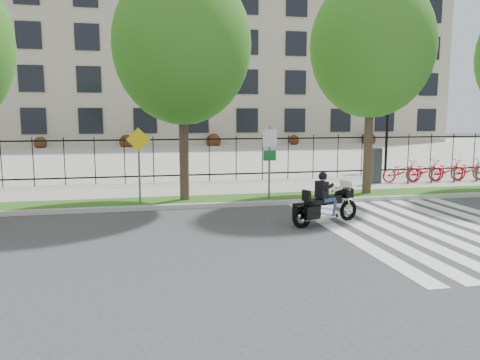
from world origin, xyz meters
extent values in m
plane|color=#333335|center=(0.00, 0.00, 0.00)|extent=(120.00, 120.00, 0.00)
cube|color=#ABA9A1|center=(0.00, 4.10, 0.07)|extent=(60.00, 0.20, 0.15)
cube|color=#295A16|center=(0.00, 4.95, 0.07)|extent=(60.00, 1.50, 0.15)
cube|color=#9F9C95|center=(0.00, 7.45, 0.07)|extent=(60.00, 3.50, 0.15)
cube|color=#9F9C95|center=(0.00, 25.00, 0.05)|extent=(80.00, 34.00, 0.10)
cube|color=#ABA38A|center=(0.00, 45.00, 10.00)|extent=(60.00, 20.00, 20.00)
cylinder|color=black|center=(10.00, 12.00, 2.00)|extent=(0.14, 0.14, 4.00)
cylinder|color=black|center=(10.00, 12.00, 3.90)|extent=(0.06, 0.70, 0.70)
sphere|color=white|center=(9.65, 12.00, 4.00)|extent=(0.36, 0.36, 0.36)
sphere|color=white|center=(10.35, 12.00, 4.00)|extent=(0.36, 0.36, 0.36)
cylinder|color=#37281E|center=(-1.47, 4.95, 2.06)|extent=(0.32, 0.32, 3.81)
ellipsoid|color=#216216|center=(-1.47, 4.95, 5.33)|extent=(4.57, 4.57, 5.26)
cylinder|color=#37281E|center=(5.32, 4.95, 2.15)|extent=(0.32, 0.32, 4.00)
ellipsoid|color=#216216|center=(5.32, 4.95, 5.48)|extent=(4.44, 4.44, 5.10)
cube|color=#2D2D33|center=(6.91, 7.20, 0.90)|extent=(0.35, 0.25, 1.50)
imported|color=red|center=(8.11, 7.20, 0.63)|extent=(1.83, 0.64, 0.96)
cylinder|color=#2D2D33|center=(8.11, 6.70, 0.50)|extent=(0.08, 0.08, 0.70)
imported|color=red|center=(9.21, 7.20, 0.63)|extent=(1.83, 0.64, 0.96)
cylinder|color=#2D2D33|center=(9.21, 6.70, 0.50)|extent=(0.08, 0.08, 0.70)
imported|color=red|center=(10.31, 7.20, 0.63)|extent=(1.83, 0.64, 0.96)
cylinder|color=#2D2D33|center=(10.31, 6.70, 0.50)|extent=(0.08, 0.08, 0.70)
imported|color=red|center=(11.41, 7.20, 0.63)|extent=(1.83, 0.64, 0.96)
cylinder|color=#2D2D33|center=(11.41, 6.70, 0.50)|extent=(0.08, 0.08, 0.70)
cylinder|color=#59595B|center=(1.45, 4.60, 1.40)|extent=(0.07, 0.07, 2.50)
cube|color=white|center=(1.45, 4.56, 2.25)|extent=(0.50, 0.03, 0.60)
cube|color=#0C6626|center=(1.45, 4.56, 1.65)|extent=(0.45, 0.03, 0.35)
cylinder|color=#59595B|center=(-2.97, 4.60, 1.35)|extent=(0.07, 0.07, 2.40)
cube|color=yellow|center=(-2.97, 4.56, 2.25)|extent=(0.78, 0.03, 0.78)
torus|color=black|center=(2.94, 1.38, 0.30)|extent=(0.62, 0.30, 0.61)
torus|color=black|center=(1.35, 0.84, 0.30)|extent=(0.65, 0.33, 0.65)
cube|color=black|center=(2.77, 1.32, 0.84)|extent=(0.41, 0.55, 0.27)
cube|color=#26262B|center=(2.83, 1.34, 1.04)|extent=(0.27, 0.46, 0.27)
cube|color=silver|center=(2.10, 1.09, 0.40)|extent=(0.60, 0.45, 0.35)
cube|color=black|center=(2.35, 1.18, 0.69)|extent=(0.56, 0.44, 0.23)
cube|color=black|center=(1.81, 0.99, 0.67)|extent=(0.69, 0.50, 0.12)
cube|color=black|center=(1.47, 0.88, 0.87)|extent=(0.18, 0.31, 0.30)
cube|color=black|center=(1.56, 0.63, 0.44)|extent=(0.46, 0.28, 0.35)
cube|color=black|center=(1.39, 1.13, 0.44)|extent=(0.46, 0.28, 0.35)
cube|color=black|center=(1.98, 1.05, 0.99)|extent=(0.31, 0.40, 0.46)
sphere|color=tan|center=(2.00, 1.06, 1.33)|extent=(0.20, 0.20, 0.20)
sphere|color=black|center=(2.00, 1.06, 1.36)|extent=(0.24, 0.24, 0.24)
camera|label=1|loc=(-2.85, -10.98, 3.04)|focal=35.00mm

